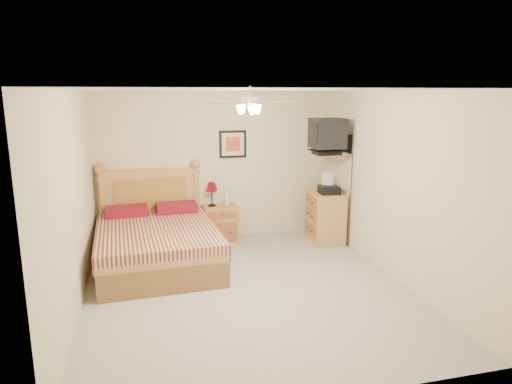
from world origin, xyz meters
TOP-DOWN VIEW (x-y plane):
  - floor at (0.00, 0.00)m, footprint 4.50×4.50m
  - ceiling at (0.00, 0.00)m, footprint 4.00×4.50m
  - wall_back at (0.00, 2.25)m, footprint 4.00×0.04m
  - wall_front at (0.00, -2.25)m, footprint 4.00×0.04m
  - wall_left at (-2.00, 0.00)m, footprint 0.04×4.50m
  - wall_right at (2.00, 0.00)m, footprint 0.04×4.50m
  - bed at (-1.07, 1.12)m, footprint 1.74×2.23m
  - nightstand at (0.00, 2.00)m, footprint 0.58×0.44m
  - table_lamp at (-0.13, 2.07)m, footprint 0.28×0.28m
  - lotion_bottle at (0.12, 2.04)m, footprint 0.12×0.12m
  - framed_picture at (0.27, 2.23)m, footprint 0.46×0.04m
  - dresser at (1.73, 1.61)m, footprint 0.56×0.76m
  - fax_machine at (1.72, 1.48)m, footprint 0.34×0.36m
  - magazine_lower at (1.75, 1.83)m, footprint 0.26×0.32m
  - magazine_upper at (1.76, 1.87)m, footprint 0.29×0.35m
  - wall_tv at (1.75, 1.34)m, footprint 0.56×0.46m
  - ceiling_fan at (0.00, -0.20)m, footprint 1.14×1.14m

SIDE VIEW (x-z plane):
  - floor at x=0.00m, z-range 0.00..0.00m
  - nightstand at x=0.00m, z-range 0.00..0.61m
  - dresser at x=1.73m, z-range 0.00..0.85m
  - bed at x=-1.07m, z-range 0.00..1.39m
  - lotion_bottle at x=0.12m, z-range 0.61..0.87m
  - table_lamp at x=-0.13m, z-range 0.61..1.02m
  - magazine_lower at x=1.75m, z-range 0.85..0.88m
  - magazine_upper at x=1.76m, z-range 0.88..0.90m
  - fax_machine at x=1.72m, z-range 0.85..1.18m
  - wall_back at x=0.00m, z-range 0.00..2.50m
  - wall_front at x=0.00m, z-range 0.00..2.50m
  - wall_left at x=-2.00m, z-range 0.00..2.50m
  - wall_right at x=2.00m, z-range 0.00..2.50m
  - framed_picture at x=0.27m, z-range 1.39..1.85m
  - wall_tv at x=1.75m, z-range 1.52..2.10m
  - ceiling_fan at x=0.00m, z-range 2.22..2.50m
  - ceiling at x=0.00m, z-range 2.48..2.52m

